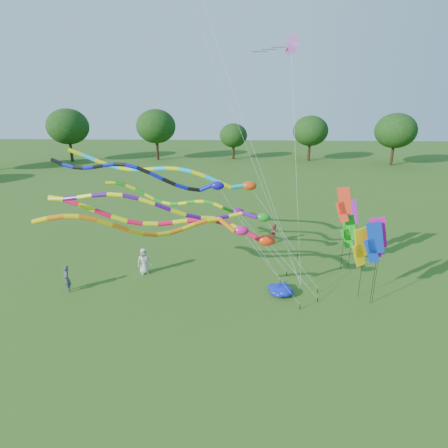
{
  "coord_description": "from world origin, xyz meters",
  "views": [
    {
      "loc": [
        -1.44,
        -16.93,
        11.76
      ],
      "look_at": [
        -2.25,
        2.63,
        4.8
      ],
      "focal_mm": 30.0,
      "sensor_mm": 36.0,
      "label": 1
    }
  ],
  "objects_px": {
    "tube_kite_red": "(187,225)",
    "blue_nylon_heap": "(281,290)",
    "tube_kite_orange": "(173,227)",
    "person_b": "(67,279)",
    "person_a": "(144,261)",
    "person_c": "(274,234)"
  },
  "relations": [
    {
      "from": "tube_kite_red",
      "to": "person_c",
      "type": "bearing_deg",
      "value": 59.4
    },
    {
      "from": "tube_kite_red",
      "to": "blue_nylon_heap",
      "type": "xyz_separation_m",
      "value": [
        5.61,
        0.3,
        -4.31
      ]
    },
    {
      "from": "tube_kite_orange",
      "to": "person_b",
      "type": "xyz_separation_m",
      "value": [
        -7.44,
        3.62,
        -4.85
      ]
    },
    {
      "from": "tube_kite_orange",
      "to": "person_c",
      "type": "xyz_separation_m",
      "value": [
        6.0,
        12.11,
        -4.91
      ]
    },
    {
      "from": "person_a",
      "to": "person_b",
      "type": "height_order",
      "value": "person_a"
    },
    {
      "from": "tube_kite_red",
      "to": "tube_kite_orange",
      "type": "xyz_separation_m",
      "value": [
        -0.14,
        -3.55,
        1.16
      ]
    },
    {
      "from": "blue_nylon_heap",
      "to": "person_b",
      "type": "relative_size",
      "value": 1.07
    },
    {
      "from": "tube_kite_red",
      "to": "blue_nylon_heap",
      "type": "relative_size",
      "value": 8.26
    },
    {
      "from": "tube_kite_red",
      "to": "person_c",
      "type": "relative_size",
      "value": 9.5
    },
    {
      "from": "tube_kite_red",
      "to": "person_c",
      "type": "xyz_separation_m",
      "value": [
        5.87,
        8.56,
        -3.75
      ]
    },
    {
      "from": "blue_nylon_heap",
      "to": "person_b",
      "type": "height_order",
      "value": "person_b"
    },
    {
      "from": "tube_kite_red",
      "to": "person_c",
      "type": "height_order",
      "value": "tube_kite_red"
    },
    {
      "from": "tube_kite_orange",
      "to": "person_c",
      "type": "relative_size",
      "value": 7.54
    },
    {
      "from": "person_a",
      "to": "person_c",
      "type": "distance_m",
      "value": 10.96
    },
    {
      "from": "tube_kite_red",
      "to": "person_a",
      "type": "xyz_separation_m",
      "value": [
        -3.41,
        2.73,
        -3.64
      ]
    },
    {
      "from": "blue_nylon_heap",
      "to": "tube_kite_orange",
      "type": "bearing_deg",
      "value": -146.2
    },
    {
      "from": "blue_nylon_heap",
      "to": "person_a",
      "type": "distance_m",
      "value": 9.36
    },
    {
      "from": "tube_kite_orange",
      "to": "tube_kite_red",
      "type": "bearing_deg",
      "value": 69.99
    },
    {
      "from": "tube_kite_red",
      "to": "blue_nylon_heap",
      "type": "bearing_deg",
      "value": 6.84
    },
    {
      "from": "person_a",
      "to": "tube_kite_orange",
      "type": "bearing_deg",
      "value": -86.6
    },
    {
      "from": "person_b",
      "to": "tube_kite_orange",
      "type": "bearing_deg",
      "value": 31.61
    },
    {
      "from": "tube_kite_orange",
      "to": "person_c",
      "type": "height_order",
      "value": "tube_kite_orange"
    }
  ]
}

